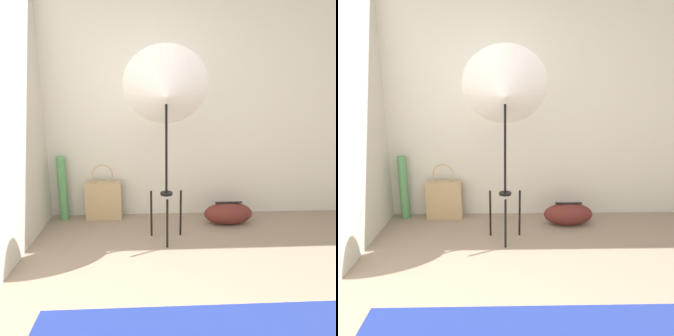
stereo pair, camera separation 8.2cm
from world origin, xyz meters
TOP-DOWN VIEW (x-y plane):
  - wall_back at (0.00, 2.31)m, footprint 8.00×0.05m
  - photo_umbrella at (-0.06, 1.64)m, footprint 0.76×0.51m
  - tote_bag at (-0.72, 2.18)m, footprint 0.38×0.13m
  - duffel_bag at (0.61, 1.96)m, footprint 0.51×0.23m
  - paper_roll at (-1.15, 2.19)m, footprint 0.09×0.09m

SIDE VIEW (x-z plane):
  - duffel_bag at x=0.61m, z-range 0.00..0.24m
  - tote_bag at x=-0.72m, z-range -0.09..0.52m
  - paper_roll at x=-1.15m, z-range 0.00..0.70m
  - wall_back at x=0.00m, z-range 0.00..2.60m
  - photo_umbrella at x=-0.06m, z-range 0.49..2.25m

